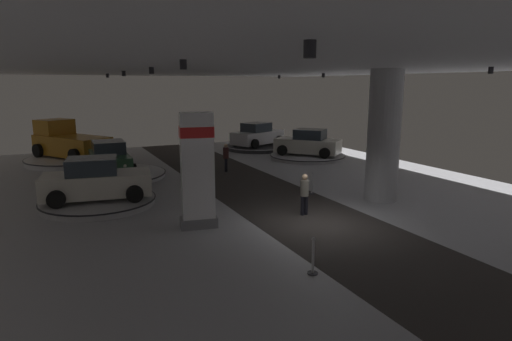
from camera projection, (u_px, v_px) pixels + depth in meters
name	position (u px, v px, depth m)	size (l,w,h in m)	color
ground	(321.00, 224.00, 15.27)	(24.00, 44.00, 0.06)	#B2B2B7
ceiling_with_spotlights	(326.00, 64.00, 14.16)	(24.00, 44.00, 0.39)	silver
column_right	(384.00, 136.00, 17.91)	(1.35, 1.35, 5.50)	#ADADB2
brand_sign_pylon	(197.00, 169.00, 14.53)	(1.36, 0.86, 3.98)	slate
display_platform_deep_right	(258.00, 147.00, 32.65)	(4.92, 4.92, 0.30)	#333338
display_car_deep_right	(257.00, 135.00, 32.44)	(4.57, 3.44, 1.71)	silver
display_platform_far_left	(111.00, 175.00, 22.75)	(5.76, 5.76, 0.24)	silver
display_car_far_left	(109.00, 159.00, 22.61)	(2.26, 4.26, 1.71)	#2D5638
display_platform_mid_left	(99.00, 202.00, 17.56)	(4.57, 4.57, 0.28)	#B7B7BC
display_car_mid_left	(96.00, 181.00, 17.37)	(4.42, 2.72, 1.71)	silver
display_platform_far_right	(307.00, 156.00, 28.64)	(5.01, 5.01, 0.24)	#B7B7BC
display_car_far_right	(308.00, 143.00, 28.45)	(4.11, 4.36, 1.71)	silver
display_platform_deep_left	(73.00, 160.00, 27.00)	(5.68, 5.68, 0.35)	silver
pickup_truck_deep_left	(69.00, 142.00, 26.95)	(4.64, 5.61, 2.30)	#B77519
visitor_walking_near	(226.00, 156.00, 24.19)	(0.32, 0.32, 1.59)	black
visitor_walking_far	(305.00, 192.00, 16.13)	(0.32, 0.32, 1.59)	black
stanchion_a	(195.00, 191.00, 18.34)	(0.28, 0.28, 1.01)	#333338
stanchion_b	(312.00, 186.00, 19.36)	(0.28, 0.28, 1.01)	#333338
stanchion_c	(313.00, 261.00, 11.18)	(0.28, 0.28, 1.01)	#333338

